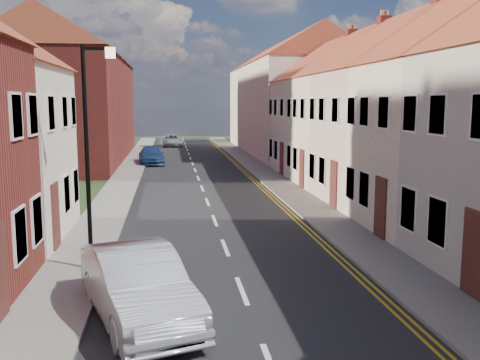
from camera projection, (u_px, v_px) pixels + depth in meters
road at (207, 202)px, 25.01m from camera, size 7.00×90.00×0.02m
pavement_left at (111, 203)px, 24.43m from camera, size 1.80×90.00×0.12m
pavement_right at (299, 199)px, 25.57m from camera, size 1.80×90.00×0.12m
cottage_r_cream_mid at (477, 107)px, 19.19m from camera, size 8.30×5.20×9.00m
cottage_r_pink at (411, 106)px, 24.49m from camera, size 8.30×6.00×9.00m
cottage_r_white_far at (368, 105)px, 29.79m from camera, size 8.30×5.20×9.00m
cottage_r_cream_far at (338, 105)px, 35.08m from camera, size 8.30×6.00×9.00m
block_right_far at (287, 95)px, 49.98m from camera, size 8.30×24.20×10.50m
block_left_far at (73, 94)px, 42.66m from camera, size 8.30×24.20×10.50m
lamppost at (90, 144)px, 14.20m from camera, size 0.88×0.15×6.00m
car_mid at (137, 285)px, 11.36m from camera, size 3.02×5.01×1.56m
car_far at (151, 155)px, 40.51m from camera, size 2.19×4.63×1.30m
car_distant at (171, 141)px, 56.89m from camera, size 2.45×4.63×1.24m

